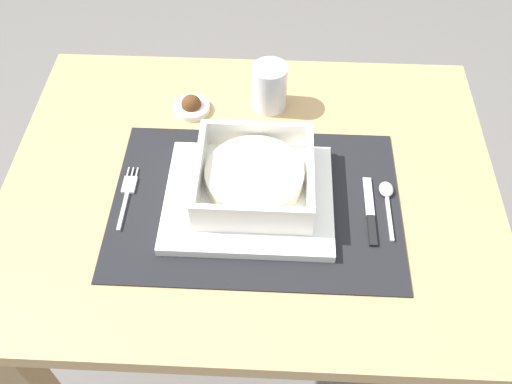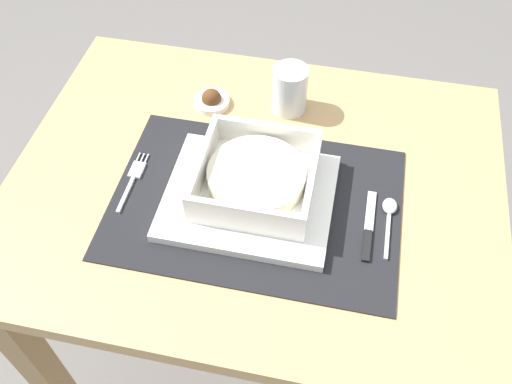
% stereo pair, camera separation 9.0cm
% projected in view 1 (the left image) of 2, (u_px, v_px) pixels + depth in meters
% --- Properties ---
extents(ground_plane, '(6.00, 6.00, 0.00)m').
position_uv_depth(ground_plane, '(253.00, 356.00, 1.54)').
color(ground_plane, slate).
extents(dining_table, '(0.84, 0.66, 0.75)m').
position_uv_depth(dining_table, '(251.00, 225.00, 1.05)').
color(dining_table, tan).
rests_on(dining_table, ground).
extents(placemat, '(0.47, 0.33, 0.00)m').
position_uv_depth(placemat, '(256.00, 203.00, 0.92)').
color(placemat, black).
rests_on(placemat, dining_table).
extents(serving_plate, '(0.27, 0.23, 0.02)m').
position_uv_depth(serving_plate, '(251.00, 198.00, 0.91)').
color(serving_plate, white).
rests_on(serving_plate, placemat).
extents(porridge_bowl, '(0.19, 0.19, 0.06)m').
position_uv_depth(porridge_bowl, '(254.00, 178.00, 0.90)').
color(porridge_bowl, white).
rests_on(porridge_bowl, serving_plate).
extents(fork, '(0.02, 0.13, 0.00)m').
position_uv_depth(fork, '(128.00, 192.00, 0.93)').
color(fork, silver).
rests_on(fork, placemat).
extents(spoon, '(0.02, 0.12, 0.01)m').
position_uv_depth(spoon, '(387.00, 196.00, 0.92)').
color(spoon, silver).
rests_on(spoon, placemat).
extents(butter_knife, '(0.01, 0.14, 0.01)m').
position_uv_depth(butter_knife, '(370.00, 215.00, 0.90)').
color(butter_knife, black).
rests_on(butter_knife, placemat).
extents(drinking_glass, '(0.07, 0.07, 0.09)m').
position_uv_depth(drinking_glass, '(270.00, 89.00, 1.04)').
color(drinking_glass, white).
rests_on(drinking_glass, dining_table).
extents(condiment_saucer, '(0.07, 0.07, 0.04)m').
position_uv_depth(condiment_saucer, '(191.00, 106.00, 1.05)').
color(condiment_saucer, white).
rests_on(condiment_saucer, dining_table).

